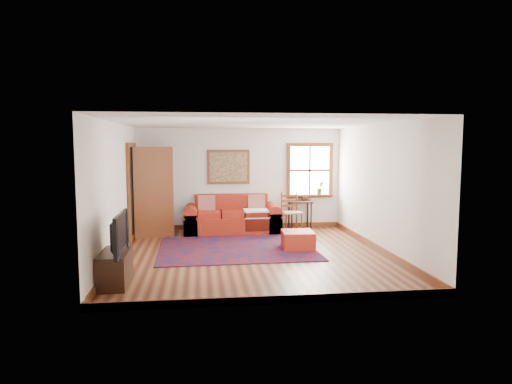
{
  "coord_description": "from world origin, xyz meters",
  "views": [
    {
      "loc": [
        -0.99,
        -8.5,
        2.11
      ],
      "look_at": [
        0.13,
        0.6,
        1.14
      ],
      "focal_mm": 32.0,
      "sensor_mm": 36.0,
      "label": 1
    }
  ],
  "objects": [
    {
      "name": "ladder_back_chair",
      "position": [
        1.16,
        2.18,
        0.52
      ],
      "size": [
        0.5,
        0.48,
        0.96
      ],
      "color": "tan",
      "rests_on": "ground"
    },
    {
      "name": "candle_hurricane",
      "position": [
        -2.23,
        -1.21,
        0.59
      ],
      "size": [
        0.12,
        0.12,
        0.18
      ],
      "color": "silver",
      "rests_on": "media_cabinet"
    },
    {
      "name": "doorway",
      "position": [
        -2.21,
        1.78,
        1.07
      ],
      "size": [
        0.89,
        1.08,
        2.14
      ],
      "color": "black",
      "rests_on": "ground"
    },
    {
      "name": "framed_artwork",
      "position": [
        -0.3,
        2.71,
        1.55
      ],
      "size": [
        1.05,
        0.07,
        0.85
      ],
      "color": "brown",
      "rests_on": "ground"
    },
    {
      "name": "window",
      "position": [
        1.78,
        2.7,
        1.31
      ],
      "size": [
        1.18,
        0.2,
        1.38
      ],
      "color": "white",
      "rests_on": "ground"
    },
    {
      "name": "television",
      "position": [
        -2.26,
        -1.71,
        0.8
      ],
      "size": [
        0.14,
        1.04,
        0.6
      ],
      "primitive_type": "imported",
      "rotation": [
        0.0,
        0.0,
        1.57
      ],
      "color": "black",
      "rests_on": "media_cabinet"
    },
    {
      "name": "red_leather_sofa",
      "position": [
        -0.24,
        2.31,
        0.3
      ],
      "size": [
        2.28,
        0.94,
        0.89
      ],
      "color": "maroon",
      "rests_on": "ground"
    },
    {
      "name": "persian_rug",
      "position": [
        -0.28,
        0.53,
        0.01
      ],
      "size": [
        3.16,
        2.55,
        0.02
      ],
      "primitive_type": "cube",
      "rotation": [
        0.0,
        0.0,
        0.02
      ],
      "color": "#590C15",
      "rests_on": "ground"
    },
    {
      "name": "ground",
      "position": [
        0.0,
        0.0,
        0.0
      ],
      "size": [
        5.5,
        5.5,
        0.0
      ],
      "primitive_type": "plane",
      "color": "#3E1C10",
      "rests_on": "ground"
    },
    {
      "name": "side_table",
      "position": [
        1.47,
        2.53,
        0.58
      ],
      "size": [
        0.59,
        0.44,
        0.7
      ],
      "color": "black",
      "rests_on": "ground"
    },
    {
      "name": "red_ottoman",
      "position": [
        0.96,
        0.39,
        0.18
      ],
      "size": [
        0.66,
        0.66,
        0.36
      ],
      "primitive_type": "cube",
      "rotation": [
        0.0,
        0.0,
        -0.06
      ],
      "color": "maroon",
      "rests_on": "ground"
    },
    {
      "name": "media_cabinet",
      "position": [
        -2.28,
        -1.6,
        0.25
      ],
      "size": [
        0.41,
        0.91,
        0.5
      ],
      "primitive_type": "cube",
      "color": "black",
      "rests_on": "ground"
    },
    {
      "name": "room_envelope",
      "position": [
        0.0,
        0.02,
        1.65
      ],
      "size": [
        5.04,
        5.54,
        2.52
      ],
      "color": "silver",
      "rests_on": "ground"
    }
  ]
}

